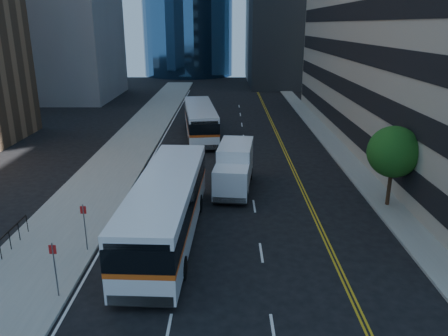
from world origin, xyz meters
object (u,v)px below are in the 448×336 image
(bus_front, at_px, (167,206))
(bus_rear, at_px, (200,120))
(street_tree, at_px, (394,152))
(box_truck, at_px, (234,167))

(bus_front, bearing_deg, bus_rear, 91.10)
(street_tree, distance_m, bus_rear, 22.43)
(bus_rear, height_order, box_truck, bus_rear)
(street_tree, bearing_deg, bus_front, -161.92)
(bus_front, xyz_separation_m, box_truck, (3.72, 7.43, -0.23))
(street_tree, bearing_deg, box_truck, 162.68)
(street_tree, bearing_deg, bus_rear, 125.56)
(bus_front, bearing_deg, box_truck, 65.62)
(bus_front, distance_m, box_truck, 8.31)
(street_tree, xyz_separation_m, bus_front, (-13.45, -4.39, -1.76))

